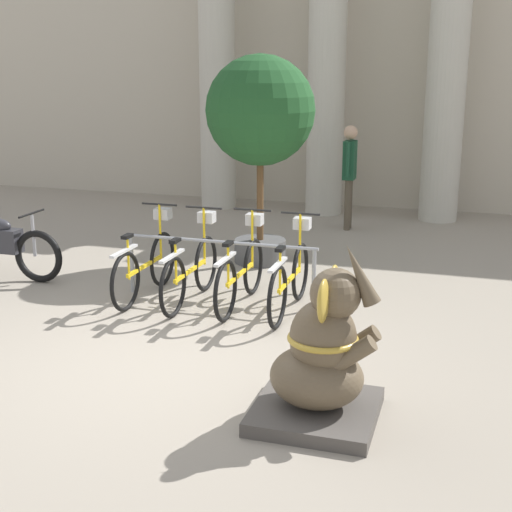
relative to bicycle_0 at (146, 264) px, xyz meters
The scene contains 13 objects.
ground_plane 2.15m from the bicycle_0, 60.77° to the right, with size 60.00×60.00×0.00m, color gray.
building_facade 7.30m from the bicycle_0, 81.32° to the left, with size 20.00×0.20×6.00m.
column_left 6.27m from the bicycle_0, 101.26° to the left, with size 0.88×0.88×5.16m.
column_middle 6.25m from the bicycle_0, 79.85° to the left, with size 0.88×0.88×5.16m.
column_right 6.95m from the bicycle_0, 60.87° to the left, with size 0.88×0.88×5.16m.
bike_rack 0.95m from the bicycle_0, ahead, with size 2.46×0.05×0.77m.
bicycle_0 is the anchor object (origin of this frame).
bicycle_1 0.62m from the bicycle_0, ahead, with size 0.48×1.76×1.11m.
bicycle_2 1.24m from the bicycle_0, ahead, with size 0.48×1.76×1.11m.
bicycle_3 1.86m from the bicycle_0, ahead, with size 0.48×1.76×1.11m.
elephant_statue 3.72m from the bicycle_0, 42.02° to the right, with size 1.00×1.00×1.53m.
person_pedestrian 4.87m from the bicycle_0, 68.86° to the left, with size 0.24×0.47×1.81m.
potted_tree 2.74m from the bicycle_0, 65.93° to the left, with size 1.55×1.55×2.97m.
Camera 1 is at (2.81, -5.90, 2.84)m, focal length 50.00 mm.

